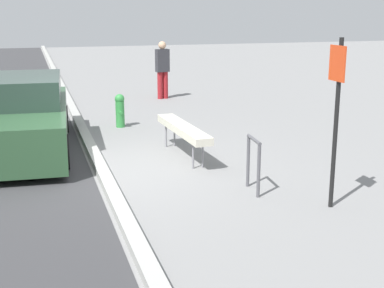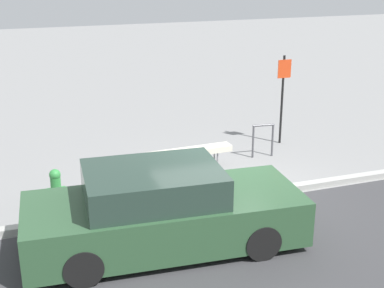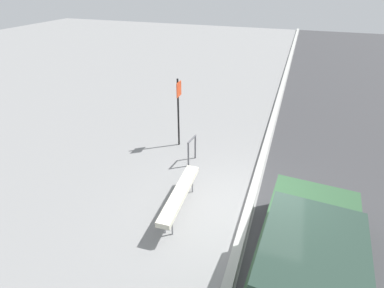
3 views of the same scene
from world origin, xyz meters
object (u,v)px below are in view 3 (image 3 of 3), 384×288
(bench, at_px, (180,194))
(sign_post, at_px, (178,107))
(bike_rack, at_px, (192,148))
(parked_car_near, at_px, (307,270))

(bench, relative_size, sign_post, 0.98)
(bike_rack, relative_size, parked_car_near, 0.18)
(bench, bearing_deg, parked_car_near, -117.75)
(bike_rack, bearing_deg, sign_post, 40.69)
(bench, distance_m, sign_post, 3.41)
(bench, distance_m, parked_car_near, 3.16)
(bench, distance_m, bike_rack, 2.22)
(bike_rack, bearing_deg, parked_car_near, -136.53)
(sign_post, height_order, parked_car_near, sign_post)
(bike_rack, relative_size, sign_post, 0.36)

